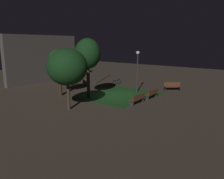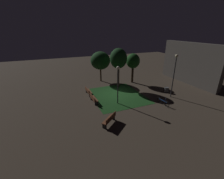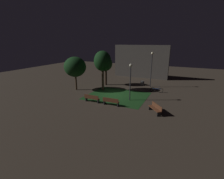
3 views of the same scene
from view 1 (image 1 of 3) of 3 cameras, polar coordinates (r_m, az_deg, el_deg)
ground_plane at (r=21.58m, az=0.57°, el=-1.55°), size 60.00×60.00×0.00m
grass_lawn at (r=21.84m, az=1.92°, el=-1.38°), size 7.39×6.31×0.01m
bench_back_row at (r=18.52m, az=6.72°, el=-2.38°), size 1.81×0.51×0.88m
bench_front_right at (r=20.53m, az=10.38°, el=-1.07°), size 1.82×0.55×0.88m
bench_near_trees at (r=24.73m, az=15.48°, el=0.90°), size 1.53×1.68×0.88m
tree_near_wall at (r=20.11m, az=-6.38°, el=9.17°), size 2.36×2.36×5.52m
tree_left_canopy at (r=21.69m, az=-13.72°, el=7.05°), size 2.05×2.05×4.50m
tree_right_canopy at (r=16.73m, az=-11.63°, el=5.74°), size 3.03×3.03×4.70m
lamp_post_near_wall at (r=22.48m, az=6.70°, el=6.53°), size 0.36×0.36×4.30m
lamp_post_plaza_east at (r=27.42m, az=-4.51°, el=8.68°), size 0.36×0.36×5.23m
trash_bin at (r=27.17m, az=-7.09°, el=1.93°), size 0.56×0.56×0.70m
bicycle at (r=27.27m, az=1.27°, el=2.04°), size 1.74×0.26×0.93m
building_wall_backdrop at (r=30.09m, az=-17.61°, el=7.60°), size 10.27×0.80×6.09m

